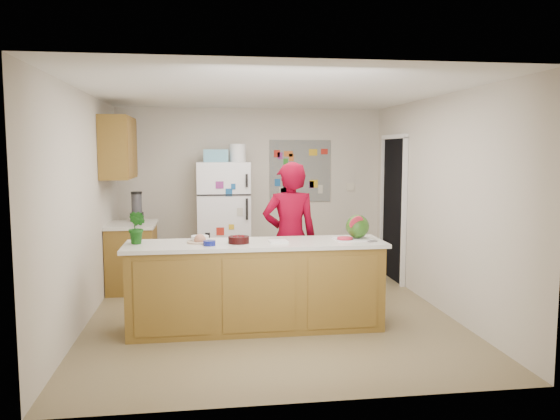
{
  "coord_description": "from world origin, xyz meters",
  "views": [
    {
      "loc": [
        -0.72,
        -6.05,
        1.86
      ],
      "look_at": [
        0.15,
        0.2,
        1.17
      ],
      "focal_mm": 35.0,
      "sensor_mm": 36.0,
      "label": 1
    }
  ],
  "objects": [
    {
      "name": "white_bowl",
      "position": [
        -0.77,
        -0.38,
        0.95
      ],
      "size": [
        0.2,
        0.2,
        0.06
      ],
      "primitive_type": "cylinder",
      "rotation": [
        0.0,
        0.0,
        0.08
      ],
      "color": "white",
      "rests_on": "peninsula_top"
    },
    {
      "name": "blender_appliance",
      "position": [
        -1.64,
        1.57,
        1.09
      ],
      "size": [
        0.14,
        0.14,
        0.38
      ],
      "primitive_type": "cylinder",
      "color": "black",
      "rests_on": "side_counter_top"
    },
    {
      "name": "ceiling",
      "position": [
        0.0,
        0.0,
        2.51
      ],
      "size": [
        4.0,
        4.5,
        0.02
      ],
      "primitive_type": "cube",
      "color": "white",
      "rests_on": "wall_back"
    },
    {
      "name": "photo_collage",
      "position": [
        0.75,
        2.24,
        1.55
      ],
      "size": [
        0.95,
        0.01,
        0.95
      ],
      "primitive_type": "cube",
      "color": "slate",
      "rests_on": "wall_back"
    },
    {
      "name": "wall_left",
      "position": [
        -2.01,
        0.0,
        1.25
      ],
      "size": [
        0.02,
        4.5,
        2.5
      ],
      "primitive_type": "cube",
      "color": "beige",
      "rests_on": "ground"
    },
    {
      "name": "plate",
      "position": [
        -0.77,
        -0.46,
        0.93
      ],
      "size": [
        0.27,
        0.27,
        0.02
      ],
      "primitive_type": "cylinder",
      "rotation": [
        0.0,
        0.0,
        0.03
      ],
      "color": "beige",
      "rests_on": "peninsula_top"
    },
    {
      "name": "wall_back",
      "position": [
        0.0,
        2.26,
        1.25
      ],
      "size": [
        4.0,
        0.02,
        2.5
      ],
      "primitive_type": "cube",
      "color": "beige",
      "rests_on": "ground"
    },
    {
      "name": "paper_towel",
      "position": [
        0.02,
        -0.55,
        0.93
      ],
      "size": [
        0.2,
        0.18,
        0.02
      ],
      "primitive_type": "cube",
      "rotation": [
        0.0,
        0.0,
        0.08
      ],
      "color": "white",
      "rests_on": "peninsula_top"
    },
    {
      "name": "potted_plant",
      "position": [
        -1.4,
        -0.45,
        1.09
      ],
      "size": [
        0.24,
        0.24,
        0.34
      ],
      "primitive_type": "imported",
      "rotation": [
        0.0,
        0.0,
        5.57
      ],
      "color": "#153C0C",
      "rests_on": "peninsula_top"
    },
    {
      "name": "watermelon_slice",
      "position": [
        0.74,
        -0.53,
        0.94
      ],
      "size": [
        0.16,
        0.16,
        0.02
      ],
      "primitive_type": "cylinder",
      "color": "red",
      "rests_on": "cutting_board"
    },
    {
      "name": "fridge_top_bin",
      "position": [
        -0.55,
        1.88,
        1.79
      ],
      "size": [
        0.35,
        0.28,
        0.18
      ],
      "primitive_type": "cube",
      "color": "#5999B2",
      "rests_on": "refrigerator"
    },
    {
      "name": "cobalt_bowl",
      "position": [
        -0.68,
        -0.64,
        0.95
      ],
      "size": [
        0.13,
        0.13,
        0.05
      ],
      "primitive_type": "cylinder",
      "rotation": [
        0.0,
        0.0,
        -0.04
      ],
      "color": "navy",
      "rests_on": "peninsula_top"
    },
    {
      "name": "side_counter_top",
      "position": [
        -1.69,
        1.35,
        0.88
      ],
      "size": [
        0.64,
        0.84,
        0.04
      ],
      "primitive_type": "cube",
      "color": "silver",
      "rests_on": "side_counter_base"
    },
    {
      "name": "wall_right",
      "position": [
        2.01,
        0.0,
        1.25
      ],
      "size": [
        0.02,
        4.5,
        2.5
      ],
      "primitive_type": "cube",
      "color": "beige",
      "rests_on": "ground"
    },
    {
      "name": "peninsula_base",
      "position": [
        -0.2,
        -0.5,
        0.44
      ],
      "size": [
        2.6,
        0.62,
        0.88
      ],
      "primitive_type": "cube",
      "color": "brown",
      "rests_on": "floor"
    },
    {
      "name": "watermelon",
      "position": [
        0.89,
        -0.46,
        1.06
      ],
      "size": [
        0.25,
        0.25,
        0.25
      ],
      "primitive_type": "sphere",
      "color": "#195A0E",
      "rests_on": "cutting_board"
    },
    {
      "name": "floor",
      "position": [
        0.0,
        0.0,
        -0.01
      ],
      "size": [
        4.0,
        4.5,
        0.02
      ],
      "primitive_type": "cube",
      "color": "brown",
      "rests_on": "ground"
    },
    {
      "name": "refrigerator",
      "position": [
        -0.45,
        1.88,
        0.85
      ],
      "size": [
        0.75,
        0.7,
        1.7
      ],
      "primitive_type": "cube",
      "color": "silver",
      "rests_on": "floor"
    },
    {
      "name": "side_counter_base",
      "position": [
        -1.69,
        1.35,
        0.43
      ],
      "size": [
        0.6,
        0.8,
        0.86
      ],
      "primitive_type": "cube",
      "color": "brown",
      "rests_on": "floor"
    },
    {
      "name": "cherry_bowl",
      "position": [
        -0.38,
        -0.54,
        0.96
      ],
      "size": [
        0.27,
        0.27,
        0.07
      ],
      "primitive_type": "cylinder",
      "rotation": [
        0.0,
        0.0,
        -0.33
      ],
      "color": "black",
      "rests_on": "peninsula_top"
    },
    {
      "name": "keys",
      "position": [
        1.0,
        -0.65,
        0.93
      ],
      "size": [
        0.11,
        0.08,
        0.01
      ],
      "primitive_type": "cube",
      "rotation": [
        0.0,
        0.0,
        0.4
      ],
      "color": "gray",
      "rests_on": "peninsula_top"
    },
    {
      "name": "upper_cabinets",
      "position": [
        -1.82,
        1.3,
        1.9
      ],
      "size": [
        0.35,
        1.0,
        0.8
      ],
      "primitive_type": "cube",
      "color": "brown",
      "rests_on": "wall_left"
    },
    {
      "name": "person",
      "position": [
        0.24,
        0.05,
        0.87
      ],
      "size": [
        0.65,
        0.44,
        1.74
      ],
      "primitive_type": "imported",
      "rotation": [
        0.0,
        0.0,
        3.17
      ],
      "color": "#660012",
      "rests_on": "floor"
    },
    {
      "name": "peninsula_top",
      "position": [
        -0.2,
        -0.5,
        0.9
      ],
      "size": [
        2.68,
        0.7,
        0.04
      ],
      "primitive_type": "cube",
      "color": "silver",
      "rests_on": "peninsula_base"
    },
    {
      "name": "doorway",
      "position": [
        1.99,
        1.45,
        1.02
      ],
      "size": [
        0.03,
        0.85,
        2.04
      ],
      "primitive_type": "cube",
      "color": "black",
      "rests_on": "ground"
    },
    {
      "name": "cutting_board",
      "position": [
        0.83,
        -0.48,
        0.93
      ],
      "size": [
        0.39,
        0.3,
        0.01
      ],
      "primitive_type": "cube",
      "rotation": [
        0.0,
        0.0,
        0.03
      ],
      "color": "white",
      "rests_on": "peninsula_top"
    }
  ]
}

